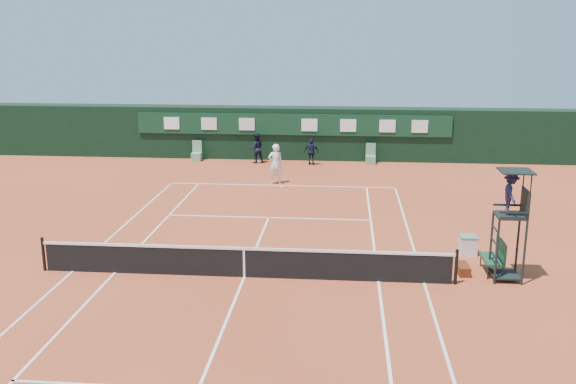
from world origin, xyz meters
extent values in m
plane|color=#B64C2B|center=(0.00, 0.00, 0.00)|extent=(90.00, 90.00, 0.00)
cube|color=silver|center=(0.00, 11.88, 0.01)|extent=(11.05, 0.08, 0.01)
cube|color=silver|center=(5.49, 0.00, 0.01)|extent=(0.08, 23.85, 0.01)
cube|color=silver|center=(-5.49, 0.00, 0.01)|extent=(0.08, 23.85, 0.01)
cube|color=white|center=(4.12, 0.00, 0.01)|extent=(0.08, 23.85, 0.01)
cube|color=silver|center=(-4.12, 0.00, 0.01)|extent=(0.08, 23.85, 0.01)
cube|color=white|center=(0.00, 6.40, 0.01)|extent=(8.31, 0.08, 0.01)
cube|color=white|center=(0.00, 0.00, 0.01)|extent=(0.08, 12.88, 0.01)
cube|color=white|center=(0.00, 11.73, 0.01)|extent=(0.08, 0.30, 0.01)
cube|color=black|center=(0.00, 0.00, 0.45)|extent=(12.60, 0.04, 0.90)
cube|color=white|center=(0.00, 0.00, 0.93)|extent=(12.80, 0.06, 0.08)
cube|color=white|center=(0.00, 0.00, 0.46)|extent=(0.06, 0.05, 0.92)
cylinder|color=black|center=(6.40, 0.00, 0.55)|extent=(0.10, 0.10, 1.10)
cylinder|color=black|center=(-6.40, 0.00, 0.55)|extent=(0.10, 0.10, 1.10)
cube|color=black|center=(0.00, 18.75, 1.50)|extent=(40.00, 1.50, 3.00)
cube|color=#0E341D|center=(0.00, 17.94, 2.10)|extent=(18.00, 0.10, 1.20)
cube|color=white|center=(-7.00, 17.87, 2.10)|extent=(0.90, 0.04, 0.70)
cube|color=white|center=(-4.80, 17.87, 2.10)|extent=(0.90, 0.04, 0.70)
cube|color=silver|center=(-2.60, 17.87, 2.10)|extent=(0.90, 0.04, 0.70)
cube|color=white|center=(1.00, 17.87, 2.10)|extent=(0.90, 0.04, 0.70)
cube|color=white|center=(3.20, 17.87, 2.10)|extent=(0.90, 0.04, 0.70)
cube|color=white|center=(5.40, 17.87, 2.10)|extent=(0.90, 0.04, 0.70)
cube|color=white|center=(7.20, 17.87, 2.10)|extent=(0.90, 0.04, 0.70)
cube|color=#639871|center=(-5.50, 17.45, 0.23)|extent=(0.55, 0.50, 0.46)
cube|color=#639774|center=(-5.50, 17.67, 0.80)|extent=(0.55, 0.06, 0.70)
cube|color=#5F9165|center=(4.50, 17.45, 0.23)|extent=(0.55, 0.50, 0.46)
cube|color=#578564|center=(4.50, 17.67, 0.80)|extent=(0.55, 0.06, 0.70)
cylinder|color=black|center=(7.58, 0.13, 1.00)|extent=(0.07, 0.07, 2.00)
cylinder|color=black|center=(7.58, 0.93, 1.00)|extent=(0.07, 0.07, 2.00)
cylinder|color=black|center=(8.38, 0.13, 1.00)|extent=(0.07, 0.07, 2.00)
cylinder|color=black|center=(8.38, 0.93, 1.00)|extent=(0.07, 0.07, 2.00)
cube|color=black|center=(7.98, 0.53, 2.04)|extent=(0.85, 0.85, 0.08)
cube|color=black|center=(8.38, 0.53, 2.45)|extent=(0.06, 0.85, 0.80)
cube|color=black|center=(7.98, 0.11, 2.25)|extent=(0.85, 0.05, 0.06)
cube|color=black|center=(7.98, 0.95, 2.25)|extent=(0.85, 0.05, 0.06)
cylinder|color=black|center=(8.38, 0.13, 2.90)|extent=(0.04, 0.04, 1.00)
cylinder|color=black|center=(8.38, 0.93, 2.90)|extent=(0.04, 0.04, 1.00)
cube|color=black|center=(8.03, 0.53, 3.40)|extent=(0.95, 0.95, 0.04)
cube|color=black|center=(7.98, 0.53, 0.15)|extent=(0.80, 0.80, 0.05)
cube|color=black|center=(7.58, 0.53, 0.40)|extent=(0.04, 0.80, 0.04)
cube|color=black|center=(7.58, 0.53, 0.80)|extent=(0.04, 0.80, 0.04)
cube|color=black|center=(7.58, 0.53, 1.20)|extent=(0.04, 0.80, 0.04)
cube|color=black|center=(7.58, 0.53, 1.60)|extent=(0.04, 0.80, 0.04)
imported|color=#1C1B36|center=(7.93, 0.53, 2.72)|extent=(0.47, 0.82, 1.28)
cube|color=#183E27|center=(7.68, 1.04, 0.45)|extent=(0.55, 1.20, 0.08)
cube|color=#1B442C|center=(7.93, 1.04, 0.80)|extent=(0.06, 1.20, 0.60)
cylinder|color=black|center=(7.46, 0.49, 0.20)|extent=(0.04, 0.04, 0.41)
cylinder|color=black|center=(7.90, 0.49, 0.20)|extent=(0.04, 0.04, 0.41)
cylinder|color=black|center=(7.46, 1.59, 0.20)|extent=(0.04, 0.04, 0.41)
cylinder|color=black|center=(7.90, 1.59, 0.20)|extent=(0.04, 0.04, 0.41)
cube|color=black|center=(6.78, 0.91, 0.15)|extent=(0.38, 0.80, 0.29)
cube|color=silver|center=(7.26, 2.75, 0.30)|extent=(0.55, 0.55, 0.60)
cube|color=#537F5E|center=(7.26, 2.75, 0.62)|extent=(0.57, 0.57, 0.05)
sphere|color=#D0E535|center=(-0.84, 6.14, 0.03)|extent=(0.06, 0.06, 0.06)
imported|color=white|center=(-0.35, 12.31, 0.99)|extent=(0.83, 0.66, 1.98)
imported|color=black|center=(-1.95, 17.16, 0.85)|extent=(1.01, 0.90, 1.71)
imported|color=black|center=(1.19, 16.91, 0.74)|extent=(0.92, 0.53, 1.47)
camera|label=1|loc=(2.98, -18.34, 7.49)|focal=40.00mm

